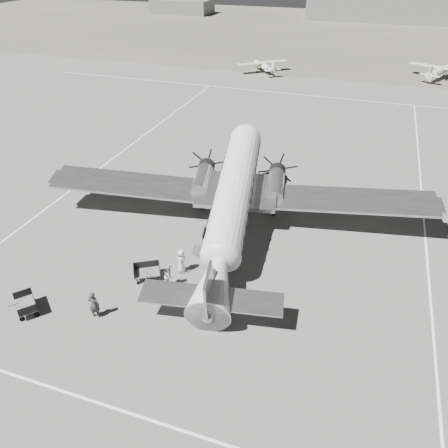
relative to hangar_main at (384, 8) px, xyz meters
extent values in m
plane|color=slate|center=(-5.00, -120.00, -3.30)|extent=(260.00, 260.00, 0.00)
cube|color=white|center=(-5.00, -134.00, -3.29)|extent=(60.00, 0.15, 0.01)
cube|color=white|center=(7.00, -120.00, -3.29)|extent=(0.15, 80.00, 0.01)
cube|color=white|center=(-23.00, -110.00, -3.29)|extent=(0.15, 60.00, 0.01)
cube|color=white|center=(-5.00, -80.00, -3.29)|extent=(90.00, 0.15, 0.01)
cube|color=#5C5A4E|center=(-5.00, -25.00, -3.30)|extent=(260.00, 90.00, 0.01)
cube|color=slate|center=(0.00, 0.00, -0.30)|extent=(42.00, 14.00, 6.00)
cube|color=#606060|center=(-60.00, -5.00, -1.30)|extent=(18.00, 10.00, 4.00)
imported|color=#2C2C2C|center=(-12.02, -128.94, -2.38)|extent=(0.73, 0.54, 1.85)
imported|color=#A8A8A6|center=(-9.01, -125.02, -2.45)|extent=(0.79, 0.93, 1.70)
imported|color=silver|center=(-8.88, -123.37, -2.43)|extent=(0.72, 0.95, 1.74)
camera|label=1|loc=(1.32, -144.40, 15.51)|focal=35.00mm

